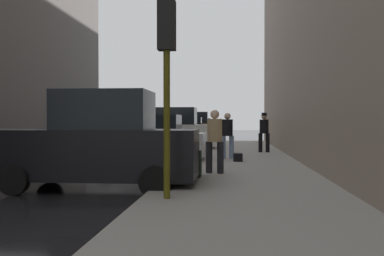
{
  "coord_description": "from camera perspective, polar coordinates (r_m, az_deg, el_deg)",
  "views": [
    {
      "loc": [
        5.67,
        -10.56,
        1.57
      ],
      "look_at": [
        4.42,
        3.04,
        1.34
      ],
      "focal_mm": 40.0,
      "sensor_mm": 36.0,
      "label": 1
    }
  ],
  "objects": [
    {
      "name": "duffel_bag",
      "position": [
        15.08,
        6.14,
        -3.89
      ],
      "size": [
        0.32,
        0.44,
        0.28
      ],
      "color": "black",
      "rests_on": "sidewalk"
    },
    {
      "name": "pedestrian_in_tan_coat",
      "position": [
        11.56,
        3.05,
        -1.33
      ],
      "size": [
        0.53,
        0.49,
        1.71
      ],
      "color": "black",
      "rests_on": "sidewalk"
    },
    {
      "name": "fire_hydrant",
      "position": [
        14.24,
        0.31,
        -3.33
      ],
      "size": [
        0.42,
        0.22,
        0.7
      ],
      "color": "red",
      "rests_on": "sidewalk"
    },
    {
      "name": "parked_silver_sedan",
      "position": [
        16.04,
        -5.63,
        -1.59
      ],
      "size": [
        4.22,
        2.1,
        1.79
      ],
      "color": "#B7BABF",
      "rests_on": "ground_plane"
    },
    {
      "name": "parked_dark_green_sedan",
      "position": [
        39.86,
        0.88,
        -0.04
      ],
      "size": [
        4.21,
        2.07,
        1.79
      ],
      "color": "#193828",
      "rests_on": "ground_plane"
    },
    {
      "name": "ground_plane",
      "position": [
        12.09,
        -22.95,
        -6.56
      ],
      "size": [
        120.0,
        120.0,
        0.0
      ],
      "primitive_type": "plane",
      "color": "black"
    },
    {
      "name": "pedestrian_in_jeans",
      "position": [
        16.09,
        4.74,
        -0.67
      ],
      "size": [
        0.53,
        0.49,
        1.71
      ],
      "color": "#728CB2",
      "rests_on": "sidewalk"
    },
    {
      "name": "pedestrian_with_fedora",
      "position": [
        19.47,
        9.59,
        -0.3
      ],
      "size": [
        0.52,
        0.45,
        1.78
      ],
      "color": "black",
      "rests_on": "sidewalk"
    },
    {
      "name": "parked_white_van",
      "position": [
        22.32,
        -2.55,
        -0.39
      ],
      "size": [
        4.62,
        2.11,
        2.25
      ],
      "color": "silver",
      "rests_on": "ground_plane"
    },
    {
      "name": "parked_red_hatchback",
      "position": [
        27.89,
        -0.99,
        -0.49
      ],
      "size": [
        4.23,
        2.11,
        1.79
      ],
      "color": "#B2191E",
      "rests_on": "ground_plane"
    },
    {
      "name": "rolling_suitcase",
      "position": [
        10.94,
        0.3,
        -4.68
      ],
      "size": [
        0.36,
        0.56,
        1.04
      ],
      "color": "black",
      "rests_on": "sidewalk"
    },
    {
      "name": "parked_bronze_suv",
      "position": [
        33.83,
        0.11,
        0.08
      ],
      "size": [
        4.62,
        2.1,
        2.25
      ],
      "color": "brown",
      "rests_on": "ground_plane"
    },
    {
      "name": "traffic_light",
      "position": [
        7.89,
        -3.39,
        9.63
      ],
      "size": [
        0.32,
        0.32,
        3.6
      ],
      "color": "#514C0F",
      "rests_on": "sidewalk"
    },
    {
      "name": "sidewalk",
      "position": [
        10.67,
        7.02,
        -7.08
      ],
      "size": [
        4.0,
        40.0,
        0.15
      ],
      "primitive_type": "cube",
      "color": "gray",
      "rests_on": "ground_plane"
    },
    {
      "name": "parked_black_suv",
      "position": [
        10.01,
        -12.36,
        -2.12
      ],
      "size": [
        4.62,
        2.1,
        2.25
      ],
      "color": "black",
      "rests_on": "ground_plane"
    }
  ]
}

